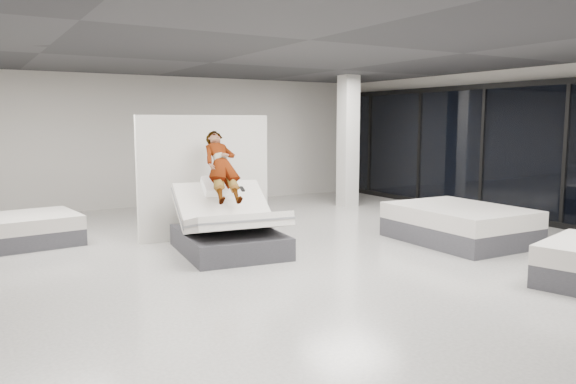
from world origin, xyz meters
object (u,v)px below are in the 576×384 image
object	(u,v)px
remote	(242,189)
column	(348,142)
person	(222,178)
divider_panel	(205,177)
hero_bed	(229,229)
flat_bed_left_far	(18,231)
flat_bed_right_far	(459,224)

from	to	relation	value
remote	column	bearing A→B (deg)	42.06
person	divider_panel	world-z (taller)	divider_panel
hero_bed	divider_panel	bearing A→B (deg)	84.52
remote	divider_panel	xyz separation A→B (m)	(-0.09, 1.35, 0.08)
person	column	xyz separation A→B (m)	(4.55, 2.74, 0.42)
divider_panel	flat_bed_left_far	bearing A→B (deg)	164.97
divider_panel	column	xyz separation A→B (m)	(4.47, 1.76, 0.50)
person	flat_bed_right_far	xyz separation A→B (m)	(3.77, -1.61, -0.87)
flat_bed_right_far	divider_panel	bearing A→B (deg)	144.94
divider_panel	person	bearing A→B (deg)	-92.12
remote	flat_bed_left_far	world-z (taller)	remote
flat_bed_left_far	hero_bed	bearing A→B (deg)	-38.25
hero_bed	flat_bed_left_far	world-z (taller)	hero_bed
hero_bed	flat_bed_left_far	size ratio (longest dim) A/B	1.06
remote	hero_bed	bearing A→B (deg)	170.86
hero_bed	person	world-z (taller)	person
hero_bed	remote	size ratio (longest dim) A/B	15.20
hero_bed	flat_bed_right_far	bearing A→B (deg)	-18.77
hero_bed	person	distance (m)	0.86
hero_bed	remote	xyz separation A→B (m)	(0.21, -0.06, 0.64)
flat_bed_left_far	flat_bed_right_far	bearing A→B (deg)	-28.05
person	flat_bed_right_far	size ratio (longest dim) A/B	0.66
column	person	bearing A→B (deg)	-148.98
person	column	size ratio (longest dim) A/B	0.47
divider_panel	flat_bed_left_far	world-z (taller)	divider_panel
remote	flat_bed_right_far	bearing A→B (deg)	-12.31
hero_bed	divider_panel	xyz separation A→B (m)	(0.12, 1.29, 0.73)
divider_panel	flat_bed_right_far	world-z (taller)	divider_panel
flat_bed_right_far	flat_bed_left_far	distance (m)	7.57
flat_bed_right_far	flat_bed_left_far	xyz separation A→B (m)	(-6.68, 3.56, -0.05)
remote	column	world-z (taller)	column
remote	flat_bed_left_far	xyz separation A→B (m)	(-3.09, 2.33, -0.76)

